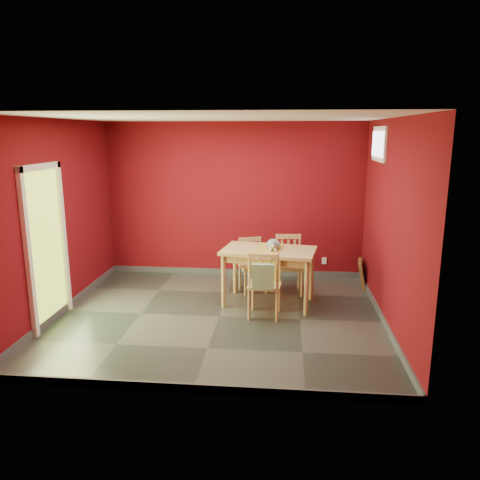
# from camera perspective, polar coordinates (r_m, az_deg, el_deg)

# --- Properties ---
(ground) EXTENTS (4.50, 4.50, 0.00)m
(ground) POSITION_cam_1_polar(r_m,az_deg,el_deg) (6.64, -2.55, -9.27)
(ground) COLOR #2D342D
(ground) RESTS_ON ground
(room_shell) EXTENTS (4.50, 4.50, 4.50)m
(room_shell) POSITION_cam_1_polar(r_m,az_deg,el_deg) (6.63, -2.55, -8.87)
(room_shell) COLOR #5E090F
(room_shell) RESTS_ON ground
(doorway) EXTENTS (0.06, 1.01, 2.13)m
(doorway) POSITION_cam_1_polar(r_m,az_deg,el_deg) (6.63, -22.61, -0.14)
(doorway) COLOR #B7D838
(doorway) RESTS_ON ground
(window) EXTENTS (0.05, 0.90, 0.50)m
(window) POSITION_cam_1_polar(r_m,az_deg,el_deg) (7.22, 16.57, 11.16)
(window) COLOR white
(window) RESTS_ON room_shell
(outlet_plate) EXTENTS (0.08, 0.02, 0.12)m
(outlet_plate) POSITION_cam_1_polar(r_m,az_deg,el_deg) (8.41, 10.22, -2.50)
(outlet_plate) COLOR silver
(outlet_plate) RESTS_ON room_shell
(dining_table) EXTENTS (1.45, 0.99, 0.84)m
(dining_table) POSITION_cam_1_polar(r_m,az_deg,el_deg) (6.91, 3.52, -1.97)
(dining_table) COLOR tan
(dining_table) RESTS_ON ground
(table_runner) EXTENTS (0.47, 0.80, 0.38)m
(table_runner) POSITION_cam_1_polar(r_m,az_deg,el_deg) (6.77, 3.49, -1.87)
(table_runner) COLOR #AD882C
(table_runner) RESTS_ON dining_table
(chair_far_left) EXTENTS (0.51, 0.51, 0.86)m
(chair_far_left) POSITION_cam_1_polar(r_m,az_deg,el_deg) (7.55, 1.49, -2.97)
(chair_far_left) COLOR tan
(chair_far_left) RESTS_ON ground
(chair_far_right) EXTENTS (0.47, 0.47, 0.93)m
(chair_far_right) POSITION_cam_1_polar(r_m,az_deg,el_deg) (7.49, 5.97, -2.89)
(chair_far_right) COLOR tan
(chair_far_right) RESTS_ON ground
(chair_near) EXTENTS (0.48, 0.48, 0.95)m
(chair_near) POSITION_cam_1_polar(r_m,az_deg,el_deg) (6.46, 2.99, -5.34)
(chair_near) COLOR tan
(chair_near) RESTS_ON ground
(tote_bag) EXTENTS (0.29, 0.18, 0.41)m
(tote_bag) POSITION_cam_1_polar(r_m,az_deg,el_deg) (6.19, 2.82, -4.46)
(tote_bag) COLOR #7DAF74
(tote_bag) RESTS_ON chair_near
(cat) EXTENTS (0.31, 0.45, 0.20)m
(cat) POSITION_cam_1_polar(r_m,az_deg,el_deg) (6.87, 4.08, -0.28)
(cat) COLOR slate
(cat) RESTS_ON table_runner
(picture_frame) EXTENTS (0.21, 0.46, 0.44)m
(picture_frame) POSITION_cam_1_polar(r_m,az_deg,el_deg) (8.06, 14.64, -3.97)
(picture_frame) COLOR brown
(picture_frame) RESTS_ON ground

